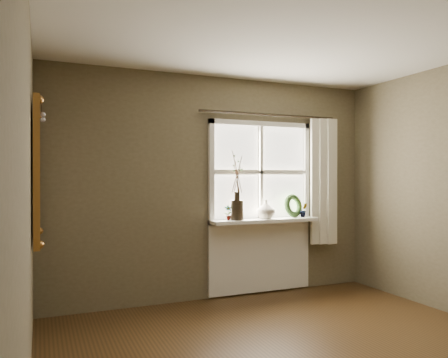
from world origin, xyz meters
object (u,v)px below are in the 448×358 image
at_px(dark_jug, 237,210).
at_px(cream_vase, 266,209).
at_px(wreath, 293,208).
at_px(gilt_mirror, 36,172).

xyz_separation_m(dark_jug, cream_vase, (0.38, 0.00, -0.00)).
bearing_deg(cream_vase, wreath, 5.63).
distance_m(wreath, gilt_mirror, 3.02).
relative_size(dark_jug, wreath, 0.78).
distance_m(dark_jug, cream_vase, 0.38).
height_order(dark_jug, cream_vase, dark_jug).
height_order(cream_vase, wreath, wreath).
bearing_deg(dark_jug, cream_vase, 0.00).
bearing_deg(cream_vase, gilt_mirror, -168.63).
distance_m(dark_jug, gilt_mirror, 2.25).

